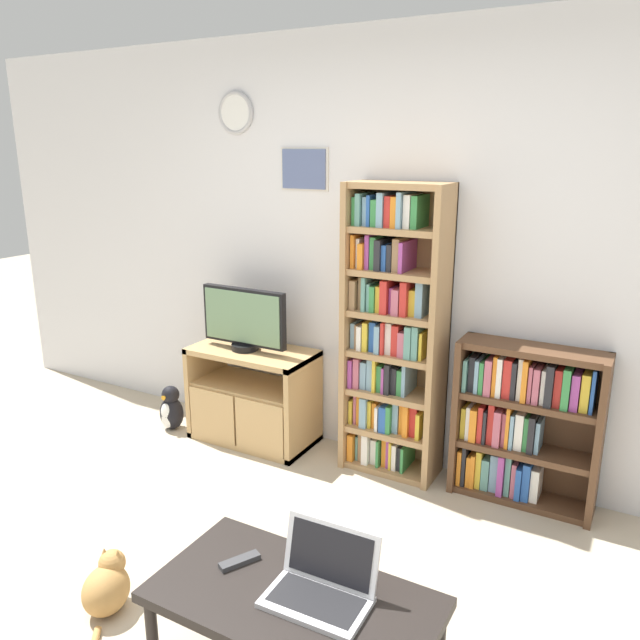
{
  "coord_description": "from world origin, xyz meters",
  "views": [
    {
      "loc": [
        1.34,
        -1.45,
        1.93
      ],
      "look_at": [
        -0.08,
        1.08,
        1.12
      ],
      "focal_mm": 35.0,
      "sensor_mm": 36.0,
      "label": 1
    }
  ],
  "objects_px": {
    "bookshelf_tall": "(392,335)",
    "cat": "(107,586)",
    "remote_near_laptop": "(240,561)",
    "bookshelf_short": "(520,422)",
    "laptop": "(322,582)",
    "tv_stand": "(252,395)",
    "television": "(244,319)",
    "coffee_table": "(293,605)",
    "penguin_figurine": "(171,410)"
  },
  "relations": [
    {
      "from": "bookshelf_tall",
      "to": "cat",
      "type": "height_order",
      "value": "bookshelf_tall"
    },
    {
      "from": "television",
      "to": "bookshelf_short",
      "type": "bearing_deg",
      "value": 4.49
    },
    {
      "from": "tv_stand",
      "to": "bookshelf_short",
      "type": "distance_m",
      "value": 1.73
    },
    {
      "from": "bookshelf_short",
      "to": "television",
      "type": "bearing_deg",
      "value": -175.51
    },
    {
      "from": "laptop",
      "to": "cat",
      "type": "bearing_deg",
      "value": -176.13
    },
    {
      "from": "tv_stand",
      "to": "bookshelf_tall",
      "type": "height_order",
      "value": "bookshelf_tall"
    },
    {
      "from": "coffee_table",
      "to": "laptop",
      "type": "xyz_separation_m",
      "value": [
        0.09,
        0.05,
        0.1
      ]
    },
    {
      "from": "penguin_figurine",
      "to": "television",
      "type": "bearing_deg",
      "value": 14.11
    },
    {
      "from": "tv_stand",
      "to": "penguin_figurine",
      "type": "xyz_separation_m",
      "value": [
        -0.6,
        -0.15,
        -0.18
      ]
    },
    {
      "from": "bookshelf_short",
      "to": "cat",
      "type": "height_order",
      "value": "bookshelf_short"
    },
    {
      "from": "bookshelf_tall",
      "to": "cat",
      "type": "xyz_separation_m",
      "value": [
        -0.56,
        -1.74,
        -0.74
      ]
    },
    {
      "from": "bookshelf_tall",
      "to": "television",
      "type": "bearing_deg",
      "value": -173.49
    },
    {
      "from": "bookshelf_tall",
      "to": "remote_near_laptop",
      "type": "height_order",
      "value": "bookshelf_tall"
    },
    {
      "from": "coffee_table",
      "to": "penguin_figurine",
      "type": "bearing_deg",
      "value": 142.86
    },
    {
      "from": "bookshelf_tall",
      "to": "laptop",
      "type": "bearing_deg",
      "value": -74.95
    },
    {
      "from": "coffee_table",
      "to": "remote_near_laptop",
      "type": "xyz_separation_m",
      "value": [
        -0.27,
        0.05,
        0.05
      ]
    },
    {
      "from": "bookshelf_tall",
      "to": "bookshelf_short",
      "type": "relative_size",
      "value": 1.92
    },
    {
      "from": "cat",
      "to": "penguin_figurine",
      "type": "height_order",
      "value": "penguin_figurine"
    },
    {
      "from": "television",
      "to": "coffee_table",
      "type": "relative_size",
      "value": 0.6
    },
    {
      "from": "remote_near_laptop",
      "to": "cat",
      "type": "xyz_separation_m",
      "value": [
        -0.63,
        -0.1,
        -0.29
      ]
    },
    {
      "from": "bookshelf_tall",
      "to": "bookshelf_short",
      "type": "height_order",
      "value": "bookshelf_tall"
    },
    {
      "from": "penguin_figurine",
      "to": "bookshelf_tall",
      "type": "bearing_deg",
      "value": 9.29
    },
    {
      "from": "bookshelf_short",
      "to": "laptop",
      "type": "bearing_deg",
      "value": -100.93
    },
    {
      "from": "bookshelf_short",
      "to": "cat",
      "type": "distance_m",
      "value": 2.23
    },
    {
      "from": "television",
      "to": "coffee_table",
      "type": "height_order",
      "value": "television"
    },
    {
      "from": "laptop",
      "to": "penguin_figurine",
      "type": "bearing_deg",
      "value": 143.26
    },
    {
      "from": "television",
      "to": "bookshelf_tall",
      "type": "distance_m",
      "value": 1.0
    },
    {
      "from": "tv_stand",
      "to": "laptop",
      "type": "relative_size",
      "value": 2.23
    },
    {
      "from": "cat",
      "to": "penguin_figurine",
      "type": "relative_size",
      "value": 1.19
    },
    {
      "from": "bookshelf_tall",
      "to": "laptop",
      "type": "xyz_separation_m",
      "value": [
        0.44,
        -1.64,
        -0.4
      ]
    },
    {
      "from": "bookshelf_tall",
      "to": "bookshelf_short",
      "type": "distance_m",
      "value": 0.86
    },
    {
      "from": "tv_stand",
      "to": "remote_near_laptop",
      "type": "height_order",
      "value": "tv_stand"
    },
    {
      "from": "tv_stand",
      "to": "coffee_table",
      "type": "distance_m",
      "value": 2.05
    },
    {
      "from": "penguin_figurine",
      "to": "tv_stand",
      "type": "bearing_deg",
      "value": 13.83
    },
    {
      "from": "cat",
      "to": "laptop",
      "type": "bearing_deg",
      "value": -10.71
    },
    {
      "from": "laptop",
      "to": "bookshelf_short",
      "type": "bearing_deg",
      "value": 77.27
    },
    {
      "from": "television",
      "to": "laptop",
      "type": "height_order",
      "value": "television"
    },
    {
      "from": "remote_near_laptop",
      "to": "bookshelf_tall",
      "type": "bearing_deg",
      "value": 121.03
    },
    {
      "from": "television",
      "to": "bookshelf_tall",
      "type": "bearing_deg",
      "value": 6.51
    },
    {
      "from": "television",
      "to": "coffee_table",
      "type": "xyz_separation_m",
      "value": [
        1.34,
        -1.58,
        -0.49
      ]
    },
    {
      "from": "bookshelf_short",
      "to": "tv_stand",
      "type": "bearing_deg",
      "value": -175.63
    },
    {
      "from": "bookshelf_tall",
      "to": "penguin_figurine",
      "type": "bearing_deg",
      "value": -170.71
    },
    {
      "from": "television",
      "to": "bookshelf_short",
      "type": "distance_m",
      "value": 1.8
    },
    {
      "from": "bookshelf_tall",
      "to": "laptop",
      "type": "distance_m",
      "value": 1.75
    },
    {
      "from": "bookshelf_tall",
      "to": "cat",
      "type": "relative_size",
      "value": 4.57
    },
    {
      "from": "bookshelf_tall",
      "to": "coffee_table",
      "type": "bearing_deg",
      "value": -78.32
    },
    {
      "from": "coffee_table",
      "to": "penguin_figurine",
      "type": "xyz_separation_m",
      "value": [
        -1.9,
        1.44,
        -0.21
      ]
    },
    {
      "from": "tv_stand",
      "to": "bookshelf_short",
      "type": "bearing_deg",
      "value": 4.37
    },
    {
      "from": "laptop",
      "to": "remote_near_laptop",
      "type": "distance_m",
      "value": 0.37
    },
    {
      "from": "remote_near_laptop",
      "to": "bookshelf_short",
      "type": "bearing_deg",
      "value": 95.89
    }
  ]
}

